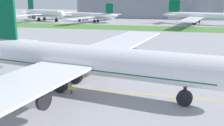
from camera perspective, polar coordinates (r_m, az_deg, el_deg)
ground_plane at (r=55.74m, az=-7.14°, el=-4.93°), size 600.00×600.00×0.00m
apron_taxi_line at (r=54.28m, az=-7.74°, el=-5.47°), size 280.00×0.36×0.01m
grass_median_strip at (r=157.36m, az=6.13°, el=7.40°), size 320.00×24.00×0.10m
airliner_foreground at (r=52.05m, az=-6.57°, el=0.66°), size 58.77×95.25×17.83m
ground_crew_wingwalker_port at (r=53.35m, az=-17.52°, el=-5.27°), size 0.44×0.48×1.60m
ground_crew_wingwalker_starboard at (r=51.33m, az=-8.63°, el=-5.39°), size 0.61×0.35×1.76m
parked_airliner_far_left at (r=206.33m, az=-14.35°, el=10.17°), size 40.18×62.92×16.70m
parked_airliner_far_centre at (r=191.66m, az=-3.84°, el=9.94°), size 38.06×61.35×13.10m
parked_airliner_far_right at (r=183.54m, az=17.99°, el=9.38°), size 48.42×78.17×15.56m
terminal_building at (r=229.88m, az=7.53°, el=11.67°), size 116.08×20.00×18.00m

